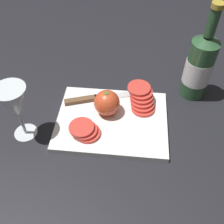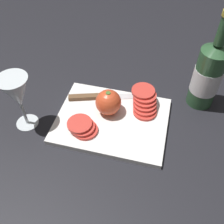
% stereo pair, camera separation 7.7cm
% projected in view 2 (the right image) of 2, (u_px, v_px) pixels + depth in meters
% --- Properties ---
extents(ground_plane, '(3.00, 3.00, 0.00)m').
position_uv_depth(ground_plane, '(136.00, 127.00, 0.79)').
color(ground_plane, black).
extents(cutting_board, '(0.33, 0.25, 0.02)m').
position_uv_depth(cutting_board, '(112.00, 120.00, 0.80)').
color(cutting_board, white).
rests_on(cutting_board, ground_plane).
extents(wine_bottle, '(0.09, 0.09, 0.31)m').
position_uv_depth(wine_bottle, '(208.00, 75.00, 0.78)').
color(wine_bottle, '#2D5633').
rests_on(wine_bottle, ground_plane).
extents(wine_glass, '(0.09, 0.09, 0.18)m').
position_uv_depth(wine_glass, '(17.00, 94.00, 0.71)').
color(wine_glass, silver).
rests_on(wine_glass, ground_plane).
extents(whole_tomato, '(0.08, 0.08, 0.08)m').
position_uv_depth(whole_tomato, '(108.00, 102.00, 0.79)').
color(whole_tomato, '#DB4C28').
rests_on(whole_tomato, cutting_board).
extents(knife, '(0.28, 0.11, 0.01)m').
position_uv_depth(knife, '(96.00, 97.00, 0.85)').
color(knife, silver).
rests_on(knife, cutting_board).
extents(tomato_slice_stack_near, '(0.08, 0.12, 0.05)m').
position_uv_depth(tomato_slice_stack_near, '(145.00, 101.00, 0.81)').
color(tomato_slice_stack_near, '#D63D33').
rests_on(tomato_slice_stack_near, cutting_board).
extents(tomato_slice_stack_far, '(0.09, 0.08, 0.03)m').
position_uv_depth(tomato_slice_stack_far, '(83.00, 127.00, 0.76)').
color(tomato_slice_stack_far, '#D63D33').
rests_on(tomato_slice_stack_far, cutting_board).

